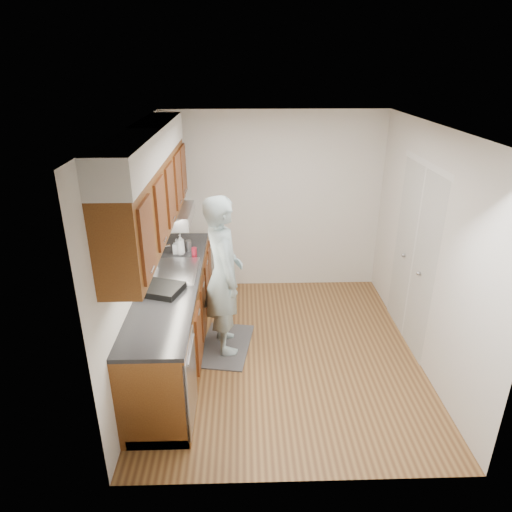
{
  "coord_description": "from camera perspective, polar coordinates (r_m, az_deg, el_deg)",
  "views": [
    {
      "loc": [
        -0.43,
        -4.35,
        3.08
      ],
      "look_at": [
        -0.29,
        0.25,
        1.09
      ],
      "focal_mm": 32.0,
      "sensor_mm": 36.0,
      "label": 1
    }
  ],
  "objects": [
    {
      "name": "wall_back",
      "position": [
        6.39,
        2.21,
        6.67
      ],
      "size": [
        3.0,
        0.02,
        2.5
      ],
      "primitive_type": "cube",
      "color": "silver",
      "rests_on": "floor"
    },
    {
      "name": "floor",
      "position": [
        5.35,
        3.26,
        -11.85
      ],
      "size": [
        3.5,
        3.5,
        0.0
      ],
      "primitive_type": "plane",
      "color": "olive",
      "rests_on": "ground"
    },
    {
      "name": "wall_right",
      "position": [
        5.1,
        20.63,
        0.76
      ],
      "size": [
        0.02,
        3.5,
        2.5
      ],
      "primitive_type": "cube",
      "color": "silver",
      "rests_on": "floor"
    },
    {
      "name": "soap_bottle_b",
      "position": [
        5.52,
        -9.91,
        1.21
      ],
      "size": [
        0.08,
        0.09,
        0.18
      ],
      "primitive_type": "imported",
      "rotation": [
        0.0,
        0.0,
        -0.04
      ],
      "color": "silver",
      "rests_on": "counter"
    },
    {
      "name": "floor_mat",
      "position": [
        5.44,
        -3.82,
        -11.09
      ],
      "size": [
        0.69,
        1.0,
        0.02
      ],
      "primitive_type": "cube",
      "rotation": [
        0.0,
        0.0,
        -0.17
      ],
      "color": "#59595C",
      "rests_on": "floor"
    },
    {
      "name": "soap_bottle_a",
      "position": [
        5.48,
        -9.41,
        1.48
      ],
      "size": [
        0.12,
        0.12,
        0.26
      ],
      "primitive_type": "imported",
      "rotation": [
        0.0,
        0.0,
        -0.21
      ],
      "color": "silver",
      "rests_on": "counter"
    },
    {
      "name": "ceiling",
      "position": [
        4.41,
        4.02,
        15.75
      ],
      "size": [
        3.5,
        3.5,
        0.0
      ],
      "primitive_type": "plane",
      "rotation": [
        3.14,
        0.0,
        0.0
      ],
      "color": "white",
      "rests_on": "wall_left"
    },
    {
      "name": "closet_door",
      "position": [
        5.43,
        19.07,
        -0.22
      ],
      "size": [
        0.02,
        1.22,
        2.05
      ],
      "primitive_type": "cube",
      "color": "silver",
      "rests_on": "wall_right"
    },
    {
      "name": "steel_can",
      "position": [
        5.6,
        -8.43,
        1.32
      ],
      "size": [
        0.09,
        0.09,
        0.12
      ],
      "primitive_type": "cylinder",
      "rotation": [
        0.0,
        0.0,
        -0.39
      ],
      "color": "#A5A5AA",
      "rests_on": "counter"
    },
    {
      "name": "soda_can",
      "position": [
        5.41,
        -7.73,
        0.47
      ],
      "size": [
        0.07,
        0.07,
        0.11
      ],
      "primitive_type": "cylinder",
      "rotation": [
        0.0,
        0.0,
        0.23
      ],
      "color": "#BA2038",
      "rests_on": "counter"
    },
    {
      "name": "counter",
      "position": [
        5.12,
        -10.23,
        -7.45
      ],
      "size": [
        0.64,
        2.8,
        1.3
      ],
      "color": "brown",
      "rests_on": "floor"
    },
    {
      "name": "dish_rack",
      "position": [
        4.66,
        -11.84,
        -4.06
      ],
      "size": [
        0.5,
        0.46,
        0.06
      ],
      "primitive_type": "cube",
      "rotation": [
        0.0,
        0.0,
        -0.32
      ],
      "color": "black",
      "rests_on": "counter"
    },
    {
      "name": "upper_cabinets",
      "position": [
        4.63,
        -13.07,
        8.61
      ],
      "size": [
        0.47,
        2.8,
        1.21
      ],
      "color": "brown",
      "rests_on": "wall_left"
    },
    {
      "name": "person",
      "position": [
        4.93,
        -4.13,
        -1.17
      ],
      "size": [
        0.63,
        0.81,
        2.04
      ],
      "primitive_type": "imported",
      "rotation": [
        0.0,
        0.0,
        1.8
      ],
      "color": "#9AB4BB",
      "rests_on": "floor_mat"
    },
    {
      "name": "wall_left",
      "position": [
        4.84,
        -14.38,
        0.37
      ],
      "size": [
        0.02,
        3.5,
        2.5
      ],
      "primitive_type": "cube",
      "color": "silver",
      "rests_on": "floor"
    }
  ]
}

